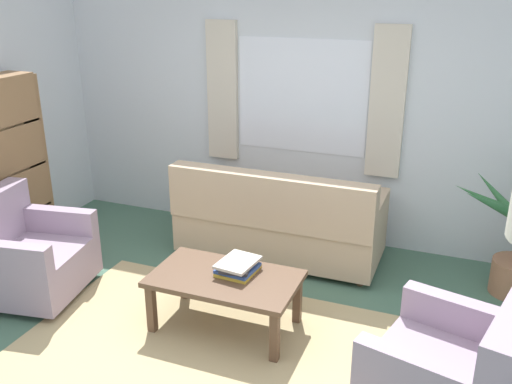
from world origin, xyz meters
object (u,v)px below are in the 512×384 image
object	(u,v)px
book_stack_on_table	(238,266)
armchair_right	(455,375)
armchair_left	(25,255)
bookshelf	(5,170)
couch	(278,222)
coffee_table	(225,283)

from	to	relation	value
book_stack_on_table	armchair_right	bearing A→B (deg)	-18.44
armchair_right	book_stack_on_table	world-z (taller)	armchair_right
armchair_left	bookshelf	distance (m)	0.93
armchair_right	book_stack_on_table	distance (m)	1.69
armchair_left	bookshelf	bearing A→B (deg)	40.86
couch	coffee_table	world-z (taller)	couch
coffee_table	bookshelf	distance (m)	2.43
coffee_table	book_stack_on_table	size ratio (longest dim) A/B	3.08
couch	bookshelf	xyz separation A→B (m)	(-2.34, -0.90, 0.51)
bookshelf	armchair_right	bearing A→B (deg)	78.93
coffee_table	armchair_left	bearing A→B (deg)	-175.41
coffee_table	couch	bearing A→B (deg)	90.75
book_stack_on_table	bookshelf	xyz separation A→B (m)	(-2.42, 0.25, 0.39)
couch	bookshelf	bearing A→B (deg)	20.99
armchair_right	couch	bearing A→B (deg)	-120.91
coffee_table	bookshelf	bearing A→B (deg)	171.60
bookshelf	couch	bearing A→B (deg)	110.99
coffee_table	book_stack_on_table	bearing A→B (deg)	55.29
coffee_table	armchair_right	bearing A→B (deg)	-14.76
armchair_left	book_stack_on_table	size ratio (longest dim) A/B	2.70
armchair_right	coffee_table	xyz separation A→B (m)	(-1.66, 0.44, 0.03)
armchair_right	book_stack_on_table	bearing A→B (deg)	-94.31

